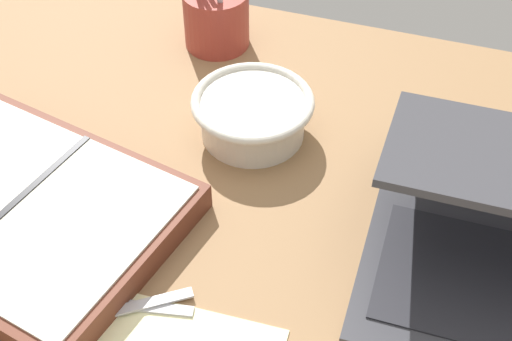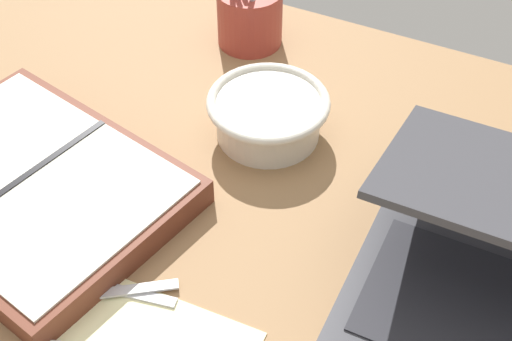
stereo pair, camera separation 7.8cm
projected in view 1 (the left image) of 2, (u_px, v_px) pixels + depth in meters
The scene contains 5 objects.
desk_top at pixel (201, 263), 78.86cm from camera, with size 140.00×100.00×2.00cm, color #936D47.
bowl at pixel (253, 114), 90.15cm from camera, with size 15.58×15.58×5.94cm.
pen_cup at pixel (216, 17), 103.53cm from camera, with size 9.55×9.55×15.83cm.
planner at pixel (21, 212), 80.40cm from camera, with size 39.05×32.79×3.91cm.
scissors at pixel (94, 310), 72.97cm from camera, with size 13.98×9.47×0.80cm.
Camera 1 is at (20.97, -43.97, 64.16)cm, focal length 50.00 mm.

